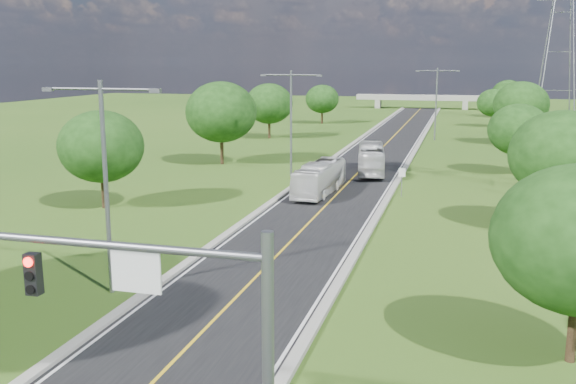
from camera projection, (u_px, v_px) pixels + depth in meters
name	position (u px, v px, depth m)	size (l,w,h in m)	color
ground	(374.00, 156.00, 74.42)	(260.00, 260.00, 0.00)	#2C5116
road	(381.00, 150.00, 80.09)	(8.00, 150.00, 0.06)	black
curb_left	(347.00, 148.00, 81.17)	(0.50, 150.00, 0.22)	gray
curb_right	(415.00, 150.00, 78.98)	(0.50, 150.00, 0.22)	gray
signal_mast	(181.00, 321.00, 14.83)	(8.54, 0.33, 7.20)	slate
speed_limit_sign	(402.00, 177.00, 51.95)	(0.55, 0.09, 2.40)	slate
overpass	(421.00, 98.00, 149.57)	(30.00, 3.00, 3.20)	gray
streetlight_near_left	(105.00, 169.00, 29.41)	(5.90, 0.25, 10.00)	slate
streetlight_mid_left	(291.00, 114.00, 60.61)	(5.90, 0.25, 10.00)	slate
streetlight_far_right	(436.00, 97.00, 88.71)	(5.90, 0.25, 10.00)	slate
power_tower_far	(560.00, 44.00, 116.91)	(9.00, 6.40, 28.00)	slate
tree_lb	(101.00, 147.00, 47.38)	(6.30, 6.30, 7.33)	black
tree_lc	(221.00, 112.00, 67.73)	(7.56, 7.56, 8.79)	black
tree_ld	(269.00, 104.00, 91.06)	(6.72, 6.72, 7.82)	black
tree_le	(322.00, 99.00, 113.22)	(5.88, 5.88, 6.84)	black
tree_rb	(562.00, 155.00, 40.95)	(6.72, 6.72, 7.82)	black
tree_rc	(519.00, 130.00, 62.13)	(5.88, 5.88, 6.84)	black
tree_rd	(521.00, 105.00, 84.11)	(7.14, 7.14, 8.30)	black
tree_re	(493.00, 103.00, 107.69)	(5.46, 5.46, 6.35)	black
tree_rf	(508.00, 94.00, 125.57)	(6.30, 6.30, 7.33)	black
bus_outbound	(371.00, 159.00, 62.63)	(2.38, 10.16, 2.83)	beige
bus_inbound	(320.00, 178.00, 52.92)	(2.20, 9.41, 2.62)	silver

